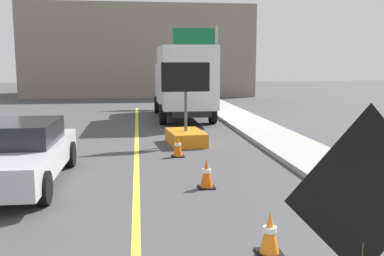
% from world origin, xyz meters
% --- Properties ---
extents(sidewalk_curb, '(1.93, 48.00, 0.14)m').
position_xyz_m(sidewalk_curb, '(4.88, 6.00, 0.07)').
color(sidewalk_curb, '#9E9991').
rests_on(sidewalk_curb, ground).
extents(lane_center_stripe, '(0.14, 36.00, 0.01)m').
position_xyz_m(lane_center_stripe, '(0.00, 6.00, 0.00)').
color(lane_center_stripe, yellow).
rests_on(lane_center_stripe, ground).
extents(roadwork_sign, '(1.61, 0.29, 2.33)m').
position_xyz_m(roadwork_sign, '(2.09, 1.56, 1.47)').
color(roadwork_sign, '#593819').
rests_on(roadwork_sign, ground).
extents(arrow_board_trailer, '(1.60, 1.91, 2.70)m').
position_xyz_m(arrow_board_trailer, '(1.63, 12.11, 0.48)').
color(arrow_board_trailer, orange).
rests_on(arrow_board_trailer, ground).
extents(box_truck, '(2.55, 7.00, 3.42)m').
position_xyz_m(box_truck, '(2.24, 18.79, 1.84)').
color(box_truck, black).
rests_on(box_truck, ground).
extents(pickup_car, '(2.12, 4.74, 1.38)m').
position_xyz_m(pickup_car, '(-2.65, 7.86, 0.70)').
color(pickup_car, silver).
rests_on(pickup_car, ground).
extents(highway_guide_sign, '(2.79, 0.20, 5.00)m').
position_xyz_m(highway_guide_sign, '(4.18, 25.00, 3.42)').
color(highway_guide_sign, gray).
rests_on(highway_guide_sign, ground).
extents(far_building_block, '(18.12, 8.66, 7.20)m').
position_xyz_m(far_building_block, '(0.26, 35.84, 3.60)').
color(far_building_block, gray).
rests_on(far_building_block, ground).
extents(traffic_cone_near_sign, '(0.36, 0.36, 0.64)m').
position_xyz_m(traffic_cone_near_sign, '(1.88, 3.62, 0.31)').
color(traffic_cone_near_sign, black).
rests_on(traffic_cone_near_sign, ground).
extents(traffic_cone_mid_lane, '(0.36, 0.36, 0.67)m').
position_xyz_m(traffic_cone_mid_lane, '(1.51, 6.98, 0.33)').
color(traffic_cone_mid_lane, black).
rests_on(traffic_cone_mid_lane, ground).
extents(traffic_cone_far_lane, '(0.36, 0.36, 0.62)m').
position_xyz_m(traffic_cone_far_lane, '(1.19, 10.22, 0.31)').
color(traffic_cone_far_lane, black).
rests_on(traffic_cone_far_lane, ground).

